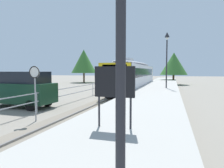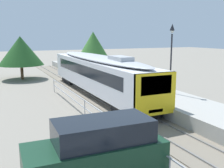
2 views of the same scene
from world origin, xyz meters
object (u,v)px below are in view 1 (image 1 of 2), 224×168
Objects in this scene: commuter_train at (135,74)px; platform_notice_board at (115,84)px; platform_lamp_mid_platform at (167,49)px; parked_van_dark_green at (21,89)px; speed_limit_sign at (35,80)px.

commuter_train is 19.86m from platform_notice_board.
platform_lamp_mid_platform reaches higher than platform_notice_board.
speed_limit_sign is at bearing -40.80° from parked_van_dark_green.
speed_limit_sign reaches higher than platform_notice_board.
commuter_train reaches higher than platform_notice_board.
platform_lamp_mid_platform reaches higher than commuter_train.
platform_lamp_mid_platform is at bearing -51.94° from commuter_train.
platform_notice_board is 10.47m from parked_van_dark_green.
platform_lamp_mid_platform is at bearing 62.34° from speed_limit_sign.
speed_limit_sign is 4.75m from parked_van_dark_green.
platform_notice_board is at bearing -94.08° from platform_lamp_mid_platform.
platform_notice_board is at bearing -81.21° from commuter_train.
speed_limit_sign is (-5.01, 2.90, -0.06)m from platform_notice_board.
platform_notice_board is (3.04, -19.63, 0.04)m from commuter_train.
platform_lamp_mid_platform is 1.91× the size of speed_limit_sign.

